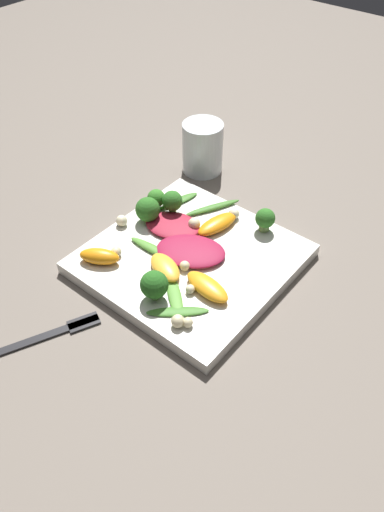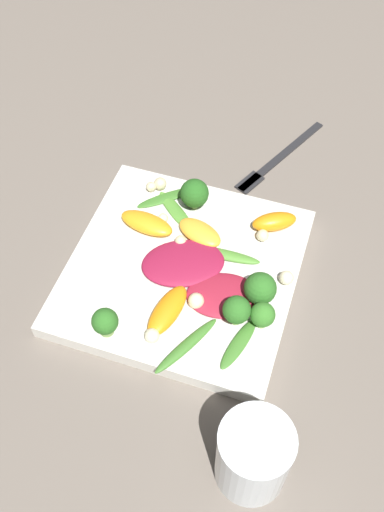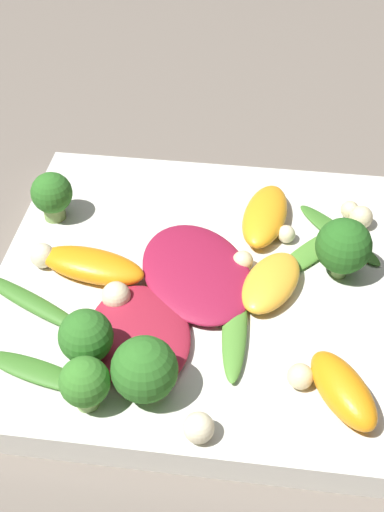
{
  "view_description": "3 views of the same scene",
  "coord_description": "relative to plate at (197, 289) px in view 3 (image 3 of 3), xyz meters",
  "views": [
    {
      "loc": [
        0.41,
        0.33,
        0.52
      ],
      "look_at": [
        0.01,
        0.01,
        0.03
      ],
      "focal_mm": 35.0,
      "sensor_mm": 36.0,
      "label": 1
    },
    {
      "loc": [
        -0.4,
        -0.14,
        0.62
      ],
      "look_at": [
        0.0,
        -0.01,
        0.04
      ],
      "focal_mm": 42.0,
      "sensor_mm": 36.0,
      "label": 2
    },
    {
      "loc": [
        0.04,
        -0.35,
        0.35
      ],
      "look_at": [
        -0.0,
        0.0,
        0.04
      ],
      "focal_mm": 50.0,
      "sensor_mm": 36.0,
      "label": 3
    }
  ],
  "objects": [
    {
      "name": "macadamia_nut_1",
      "position": [
        -0.11,
        -0.0,
        0.02
      ],
      "size": [
        0.02,
        0.02,
        0.02
      ],
      "color": "beige",
      "rests_on": "plate"
    },
    {
      "name": "orange_segment_3",
      "position": [
        0.09,
        -0.09,
        0.02
      ],
      "size": [
        0.05,
        0.06,
        0.02
      ],
      "color": "orange",
      "rests_on": "plate"
    },
    {
      "name": "macadamia_nut_7",
      "position": [
        0.07,
        -0.08,
        0.02
      ],
      "size": [
        0.02,
        0.02,
        0.02
      ],
      "color": "beige",
      "rests_on": "plate"
    },
    {
      "name": "macadamia_nut_4",
      "position": [
        0.03,
        0.01,
        0.02
      ],
      "size": [
        0.01,
        0.01,
        0.01
      ],
      "color": "beige",
      "rests_on": "plate"
    },
    {
      "name": "arugula_sprig_2",
      "position": [
        0.1,
        0.06,
        0.01
      ],
      "size": [
        0.07,
        0.07,
        0.0
      ],
      "color": "#3D7528",
      "rests_on": "plate"
    },
    {
      "name": "broccoli_floret_3",
      "position": [
        -0.05,
        -0.08,
        0.03
      ],
      "size": [
        0.03,
        0.03,
        0.04
      ],
      "color": "#84AD5B",
      "rests_on": "plate"
    },
    {
      "name": "macadamia_nut_2",
      "position": [
        0.06,
        0.05,
        0.02
      ],
      "size": [
        0.01,
        0.01,
        0.01
      ],
      "color": "beige",
      "rests_on": "plate"
    },
    {
      "name": "broccoli_floret_0",
      "position": [
        -0.02,
        -0.1,
        0.03
      ],
      "size": [
        0.04,
        0.04,
        0.04
      ],
      "color": "#84AD5B",
      "rests_on": "plate"
    },
    {
      "name": "orange_segment_2",
      "position": [
        -0.07,
        -0.01,
        0.02
      ],
      "size": [
        0.08,
        0.04,
        0.02
      ],
      "color": "orange",
      "rests_on": "plate"
    },
    {
      "name": "ground_plane",
      "position": [
        0.0,
        0.0,
        -0.01
      ],
      "size": [
        2.4,
        2.4,
        0.0
      ],
      "primitive_type": "plane",
      "color": "#6B6056"
    },
    {
      "name": "arugula_sprig_0",
      "position": [
        -0.08,
        -0.09,
        0.01
      ],
      "size": [
        0.08,
        0.03,
        0.01
      ],
      "color": "#3D7528",
      "rests_on": "plate"
    },
    {
      "name": "orange_segment_0",
      "position": [
        0.04,
        0.06,
        0.02
      ],
      "size": [
        0.04,
        0.08,
        0.02
      ],
      "color": "orange",
      "rests_on": "plate"
    },
    {
      "name": "macadamia_nut_5",
      "position": [
        0.11,
        0.07,
        0.02
      ],
      "size": [
        0.02,
        0.02,
        0.02
      ],
      "color": "beige",
      "rests_on": "plate"
    },
    {
      "name": "plate",
      "position": [
        0.0,
        0.0,
        0.0
      ],
      "size": [
        0.27,
        0.27,
        0.02
      ],
      "color": "silver",
      "rests_on": "ground_plane"
    },
    {
      "name": "macadamia_nut_6",
      "position": [
        -0.05,
        -0.03,
        0.02
      ],
      "size": [
        0.02,
        0.02,
        0.02
      ],
      "color": "beige",
      "rests_on": "plate"
    },
    {
      "name": "macadamia_nut_3",
      "position": [
        0.1,
        0.08,
        0.02
      ],
      "size": [
        0.01,
        0.01,
        0.01
      ],
      "color": "beige",
      "rests_on": "plate"
    },
    {
      "name": "radicchio_leaf_1",
      "position": [
        -0.0,
        0.0,
        0.02
      ],
      "size": [
        0.11,
        0.12,
        0.01
      ],
      "color": "maroon",
      "rests_on": "plate"
    },
    {
      "name": "arugula_sprig_1",
      "position": [
        0.08,
        0.04,
        0.01
      ],
      "size": [
        0.07,
        0.07,
        0.0
      ],
      "color": "#518E33",
      "rests_on": "plate"
    },
    {
      "name": "arugula_sprig_3",
      "position": [
        0.03,
        -0.04,
        0.01
      ],
      "size": [
        0.02,
        0.09,
        0.01
      ],
      "color": "#518E33",
      "rests_on": "plate"
    },
    {
      "name": "radicchio_leaf_0",
      "position": [
        -0.03,
        -0.06,
        0.01
      ],
      "size": [
        0.09,
        0.1,
        0.01
      ],
      "color": "maroon",
      "rests_on": "plate"
    },
    {
      "name": "orange_segment_1",
      "position": [
        0.05,
        -0.01,
        0.02
      ],
      "size": [
        0.05,
        0.07,
        0.02
      ],
      "color": "#FCAD33",
      "rests_on": "plate"
    },
    {
      "name": "macadamia_nut_0",
      "position": [
        0.02,
        -0.12,
        0.02
      ],
      "size": [
        0.02,
        0.02,
        0.02
      ],
      "color": "beige",
      "rests_on": "plate"
    },
    {
      "name": "broccoli_floret_2",
      "position": [
        -0.11,
        0.05,
        0.03
      ],
      "size": [
        0.03,
        0.03,
        0.04
      ],
      "color": "#7A9E51",
      "rests_on": "plate"
    },
    {
      "name": "arugula_sprig_4",
      "position": [
        -0.1,
        -0.04,
        0.01
      ],
      "size": [
        0.09,
        0.05,
        0.01
      ],
      "color": "#3D7528",
      "rests_on": "plate"
    },
    {
      "name": "broccoli_floret_4",
      "position": [
        0.1,
        0.02,
        0.03
      ],
      "size": [
        0.04,
        0.04,
        0.04
      ],
      "color": "#84AD5B",
      "rests_on": "plate"
    },
    {
      "name": "broccoli_floret_1",
      "position": [
        -0.05,
        -0.11,
        0.03
      ],
      "size": [
        0.03,
        0.03,
        0.03
      ],
      "color": "#84AD5B",
      "rests_on": "plate"
    }
  ]
}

